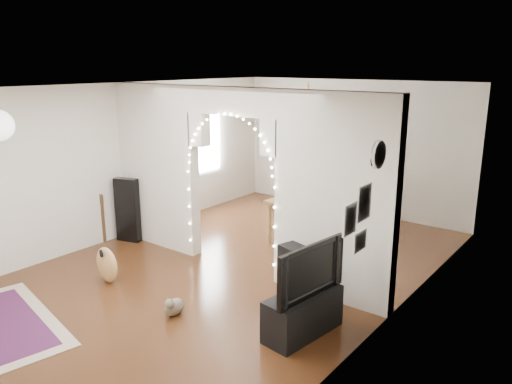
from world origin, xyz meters
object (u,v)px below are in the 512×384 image
Objects in this scene: dining_table at (305,207)px; floor_speaker at (292,274)px; acoustic_guitar at (106,251)px; bookcase at (351,192)px; media_console at (303,314)px; dining_chair_left at (300,203)px; dining_chair_right at (337,255)px.

floor_speaker is at bearing -54.61° from dining_table.
bookcase is at bearing 81.94° from acoustic_guitar.
media_console is at bearing -31.07° from floor_speaker.
acoustic_guitar is 2.99m from media_console.
floor_speaker reaches higher than dining_chair_left.
acoustic_guitar is 3.29m from dining_table.
dining_chair_left is 2.78m from dining_chair_right.
dining_chair_right is (1.92, -2.01, -0.01)m from dining_chair_left.
media_console is at bearing -56.50° from bookcase.
dining_chair_left is at bearing 101.37° from acoustic_guitar.
dining_table is 1.22m from dining_chair_right.
dining_table is at bearing 129.31° from media_console.
dining_table is (1.43, 2.96, 0.20)m from acoustic_guitar.
acoustic_guitar is 2.64m from floor_speaker.
bookcase is 2.88× the size of dining_chair_right.
bookcase reaches higher than acoustic_guitar.
bookcase reaches higher than dining_table.
floor_speaker is 3.79m from dining_chair_left.
acoustic_guitar is 1.41× the size of floor_speaker.
bookcase is at bearing 94.74° from dining_chair_right.
bookcase is at bearing -5.03° from dining_chair_left.
acoustic_guitar is 0.67× the size of bookcase.
media_console is at bearing -50.49° from dining_table.
floor_speaker is at bearing -43.16° from dining_chair_left.
acoustic_guitar reaches higher than media_console.
media_console is 2.90m from dining_table.
floor_speaker reaches higher than media_console.
dining_chair_left reaches higher than dining_chair_right.
acoustic_guitar is 1.10× the size of media_console.
dining_chair_right is (-0.02, 1.24, -0.13)m from floor_speaker.
media_console is 1.69× the size of dining_chair_left.
acoustic_guitar reaches higher than dining_table.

